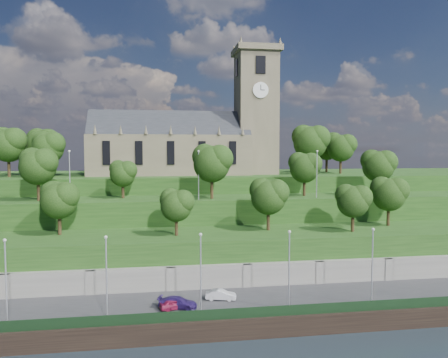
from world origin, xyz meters
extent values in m
plane|color=black|center=(0.00, 0.00, 0.00)|extent=(320.00, 320.00, 0.00)
cube|color=#2D2D30|center=(0.00, 6.00, 1.00)|extent=(160.00, 12.00, 2.00)
cube|color=black|center=(0.00, -0.05, 1.10)|extent=(160.00, 0.50, 2.20)
cube|color=black|center=(0.00, 0.60, 2.60)|extent=(160.00, 0.10, 1.20)
cube|color=slate|center=(0.00, 12.00, 2.50)|extent=(160.00, 2.00, 5.00)
cube|color=slate|center=(-25.00, 11.20, 2.50)|extent=(1.20, 0.60, 5.00)
cube|color=slate|center=(-15.00, 11.20, 2.50)|extent=(1.20, 0.60, 5.00)
cube|color=slate|center=(-5.00, 11.20, 2.50)|extent=(1.20, 0.60, 5.00)
cube|color=slate|center=(5.00, 11.20, 2.50)|extent=(1.20, 0.60, 5.00)
cube|color=slate|center=(15.00, 11.20, 2.50)|extent=(1.20, 0.60, 5.00)
cube|color=slate|center=(25.00, 11.20, 2.50)|extent=(1.20, 0.60, 5.00)
cube|color=#1D4015|center=(0.00, 18.00, 4.00)|extent=(160.00, 12.00, 8.00)
cube|color=#1D4015|center=(0.00, 29.00, 6.00)|extent=(160.00, 10.00, 12.00)
cube|color=#1D4015|center=(0.00, 50.00, 7.50)|extent=(160.00, 32.00, 15.00)
cube|color=brown|center=(-4.00, 46.00, 19.00)|extent=(32.00, 12.00, 8.00)
cube|color=#23252A|center=(-4.00, 46.00, 23.00)|extent=(32.00, 10.18, 10.18)
cone|color=brown|center=(-18.00, 40.00, 23.90)|extent=(0.70, 0.70, 1.80)
cone|color=brown|center=(-13.33, 40.00, 23.90)|extent=(0.70, 0.70, 1.80)
cone|color=brown|center=(-8.67, 40.00, 23.90)|extent=(0.70, 0.70, 1.80)
cone|color=brown|center=(-4.00, 40.00, 23.90)|extent=(0.70, 0.70, 1.80)
cone|color=brown|center=(0.67, 40.00, 23.90)|extent=(0.70, 0.70, 1.80)
cone|color=brown|center=(5.33, 40.00, 23.90)|extent=(0.70, 0.70, 1.80)
cone|color=brown|center=(10.00, 40.00, 23.90)|extent=(0.70, 0.70, 1.80)
cube|color=black|center=(-16.00, 39.92, 19.50)|extent=(1.40, 0.25, 4.50)
cube|color=black|center=(-10.00, 39.92, 19.50)|extent=(1.40, 0.25, 4.50)
cube|color=black|center=(-4.00, 39.92, 19.50)|extent=(1.40, 0.25, 4.50)
cube|color=black|center=(2.00, 39.92, 19.50)|extent=(1.40, 0.25, 4.50)
cube|color=black|center=(8.00, 39.92, 19.50)|extent=(1.40, 0.25, 4.50)
cube|color=brown|center=(14.00, 46.00, 27.50)|extent=(8.00, 8.00, 25.00)
cube|color=brown|center=(14.00, 46.00, 40.60)|extent=(9.20, 9.20, 1.20)
cone|color=brown|center=(10.00, 42.00, 41.80)|extent=(0.80, 0.80, 1.60)
cone|color=brown|center=(10.00, 50.00, 41.80)|extent=(0.80, 0.80, 1.60)
cone|color=brown|center=(18.00, 42.00, 41.80)|extent=(0.80, 0.80, 1.60)
cone|color=brown|center=(18.00, 50.00, 41.80)|extent=(0.80, 0.80, 1.60)
cube|color=black|center=(14.00, 41.92, 37.00)|extent=(2.00, 0.25, 3.50)
cube|color=black|center=(14.00, 50.08, 37.00)|extent=(2.00, 0.25, 3.50)
cube|color=black|center=(9.92, 46.00, 37.00)|extent=(0.25, 2.00, 3.50)
cube|color=black|center=(18.08, 46.00, 37.00)|extent=(0.25, 2.00, 3.50)
cylinder|color=white|center=(14.00, 41.88, 32.00)|extent=(3.20, 0.30, 3.20)
cylinder|color=white|center=(18.12, 46.00, 32.00)|extent=(0.30, 3.20, 3.20)
cube|color=black|center=(14.00, 41.70, 32.50)|extent=(0.12, 0.05, 1.10)
cube|color=black|center=(14.40, 41.70, 32.00)|extent=(0.80, 0.05, 0.12)
cylinder|color=black|center=(-20.39, 20.00, 9.65)|extent=(0.51, 0.51, 3.31)
sphere|color=black|center=(-20.39, 20.00, 12.85)|extent=(5.15, 5.15, 5.15)
sphere|color=black|center=(-19.36, 19.49, 13.63)|extent=(3.86, 3.86, 3.86)
sphere|color=black|center=(-21.29, 20.64, 13.88)|extent=(3.60, 3.60, 3.60)
cylinder|color=black|center=(-4.00, 17.00, 9.43)|extent=(0.49, 0.49, 2.86)
sphere|color=black|center=(-4.00, 17.00, 12.19)|extent=(4.45, 4.45, 4.45)
sphere|color=black|center=(-3.11, 16.56, 12.86)|extent=(3.34, 3.34, 3.34)
sphere|color=black|center=(-4.77, 17.56, 13.08)|extent=(3.11, 3.11, 3.11)
cylinder|color=black|center=(9.83, 19.00, 9.69)|extent=(0.51, 0.51, 3.39)
sphere|color=black|center=(9.83, 19.00, 12.97)|extent=(5.27, 5.27, 5.27)
sphere|color=black|center=(10.88, 18.47, 13.76)|extent=(3.95, 3.95, 3.95)
sphere|color=black|center=(8.91, 19.66, 14.02)|extent=(3.69, 3.69, 3.69)
cylinder|color=black|center=(21.85, 16.00, 9.51)|extent=(0.49, 0.49, 3.03)
sphere|color=black|center=(21.85, 16.00, 12.44)|extent=(4.71, 4.71, 4.71)
sphere|color=black|center=(22.79, 15.53, 13.15)|extent=(3.53, 3.53, 3.53)
sphere|color=black|center=(21.03, 16.59, 13.39)|extent=(3.30, 3.30, 3.30)
cylinder|color=black|center=(29.75, 20.00, 9.68)|extent=(0.51, 0.51, 3.37)
sphere|color=black|center=(29.75, 20.00, 12.94)|extent=(5.24, 5.24, 5.24)
sphere|color=black|center=(30.79, 19.48, 13.72)|extent=(3.93, 3.93, 3.93)
sphere|color=black|center=(28.83, 20.65, 13.99)|extent=(3.67, 3.67, 3.67)
cylinder|color=black|center=(-25.16, 28.00, 13.82)|extent=(0.52, 0.52, 3.64)
sphere|color=black|center=(-25.16, 28.00, 17.34)|extent=(5.66, 5.66, 5.66)
sphere|color=black|center=(-24.03, 27.43, 18.19)|extent=(4.25, 4.25, 4.25)
sphere|color=black|center=(-26.15, 28.71, 18.47)|extent=(3.96, 3.96, 3.96)
cylinder|color=black|center=(-12.30, 30.00, 13.37)|extent=(0.48, 0.48, 2.75)
sphere|color=black|center=(-12.30, 30.00, 16.03)|extent=(4.28, 4.28, 4.28)
sphere|color=black|center=(-11.44, 29.57, 16.67)|extent=(3.21, 3.21, 3.21)
sphere|color=black|center=(-13.05, 30.53, 16.89)|extent=(2.99, 2.99, 2.99)
cylinder|color=black|center=(2.28, 27.00, 13.95)|extent=(0.53, 0.53, 3.91)
sphere|color=black|center=(2.28, 27.00, 17.73)|extent=(6.08, 6.08, 6.08)
sphere|color=black|center=(3.50, 26.39, 18.64)|extent=(4.56, 4.56, 4.56)
sphere|color=black|center=(1.22, 27.76, 18.95)|extent=(4.26, 4.26, 4.26)
cylinder|color=black|center=(18.87, 29.00, 13.66)|extent=(0.51, 0.51, 3.31)
sphere|color=black|center=(18.87, 29.00, 16.86)|extent=(5.15, 5.15, 5.15)
sphere|color=black|center=(19.90, 28.48, 17.63)|extent=(3.86, 3.86, 3.86)
sphere|color=black|center=(17.97, 29.64, 17.89)|extent=(3.61, 3.61, 3.61)
cylinder|color=black|center=(31.59, 27.00, 13.75)|extent=(0.52, 0.52, 3.50)
sphere|color=black|center=(31.59, 27.00, 17.14)|extent=(5.45, 5.45, 5.45)
sphere|color=black|center=(32.68, 26.46, 17.96)|extent=(4.09, 4.09, 4.09)
sphere|color=black|center=(30.63, 27.68, 18.23)|extent=(3.81, 3.81, 3.81)
cylinder|color=black|center=(-33.89, 42.00, 17.01)|extent=(0.54, 0.54, 4.01)
sphere|color=black|center=(-33.89, 42.00, 20.88)|extent=(6.24, 6.24, 6.24)
sphere|color=black|center=(-32.64, 41.38, 21.82)|extent=(4.68, 4.68, 4.68)
sphere|color=black|center=(-34.98, 42.78, 22.13)|extent=(4.37, 4.37, 4.37)
cylinder|color=black|center=(-29.32, 48.00, 17.03)|extent=(0.54, 0.54, 4.05)
sphere|color=black|center=(-29.32, 48.00, 20.95)|extent=(6.31, 6.31, 6.31)
sphere|color=black|center=(-28.05, 47.37, 21.89)|extent=(4.73, 4.73, 4.73)
sphere|color=black|center=(-30.42, 48.79, 22.21)|extent=(4.41, 4.41, 4.41)
cylinder|color=black|center=(-26.40, 40.00, 16.83)|extent=(0.52, 0.52, 3.65)
sphere|color=black|center=(-26.40, 40.00, 20.35)|extent=(5.68, 5.68, 5.68)
sphere|color=black|center=(-25.27, 39.43, 21.21)|extent=(4.26, 4.26, 4.26)
sphere|color=black|center=(-27.40, 40.71, 21.49)|extent=(3.98, 3.98, 3.98)
cylinder|color=black|center=(24.54, 42.00, 17.21)|extent=(0.56, 0.56, 4.41)
sphere|color=black|center=(24.54, 42.00, 21.47)|extent=(6.86, 6.86, 6.86)
sphere|color=black|center=(25.91, 41.31, 22.50)|extent=(5.15, 5.15, 5.15)
sphere|color=black|center=(23.34, 42.86, 22.84)|extent=(4.80, 4.80, 4.80)
cylinder|color=black|center=(31.37, 50.00, 16.98)|extent=(0.54, 0.54, 3.95)
sphere|color=black|center=(31.37, 50.00, 20.80)|extent=(6.15, 6.15, 6.15)
sphere|color=black|center=(32.60, 49.39, 21.72)|extent=(4.61, 4.61, 4.61)
sphere|color=black|center=(30.29, 50.77, 22.03)|extent=(4.30, 4.30, 4.30)
cylinder|color=black|center=(32.07, 44.00, 16.84)|extent=(0.52, 0.52, 3.68)
sphere|color=black|center=(32.07, 44.00, 20.40)|extent=(5.73, 5.73, 5.73)
sphere|color=black|center=(33.22, 43.43, 21.26)|extent=(4.30, 4.30, 4.30)
sphere|color=black|center=(31.07, 44.72, 21.55)|extent=(4.01, 4.01, 4.01)
cylinder|color=#B2B2B7|center=(-22.00, 2.50, 6.38)|extent=(0.16, 0.16, 8.77)
sphere|color=silver|center=(-22.00, 2.50, 10.89)|extent=(0.36, 0.36, 0.36)
cylinder|color=#B2B2B7|center=(-12.00, 2.50, 6.38)|extent=(0.16, 0.16, 8.77)
sphere|color=silver|center=(-12.00, 2.50, 10.89)|extent=(0.36, 0.36, 0.36)
cylinder|color=#B2B2B7|center=(-2.00, 2.50, 6.38)|extent=(0.16, 0.16, 8.77)
sphere|color=silver|center=(-2.00, 2.50, 10.89)|extent=(0.36, 0.36, 0.36)
cylinder|color=#B2B2B7|center=(8.00, 2.50, 6.38)|extent=(0.16, 0.16, 8.77)
sphere|color=silver|center=(8.00, 2.50, 10.89)|extent=(0.36, 0.36, 0.36)
cylinder|color=#B2B2B7|center=(18.00, 2.50, 6.38)|extent=(0.16, 0.16, 8.77)
sphere|color=silver|center=(18.00, 2.50, 10.89)|extent=(0.36, 0.36, 0.36)
cylinder|color=#B2B2B7|center=(-20.00, 26.00, 15.86)|extent=(0.16, 0.16, 7.72)
sphere|color=silver|center=(-20.00, 26.00, 19.84)|extent=(0.36, 0.36, 0.36)
cylinder|color=#B2B2B7|center=(0.00, 26.00, 15.86)|extent=(0.16, 0.16, 7.72)
sphere|color=silver|center=(0.00, 26.00, 19.84)|extent=(0.36, 0.36, 0.36)
cylinder|color=#B2B2B7|center=(20.00, 26.00, 15.86)|extent=(0.16, 0.16, 7.72)
sphere|color=silver|center=(20.00, 26.00, 19.84)|extent=(0.36, 0.36, 0.36)
imported|color=maroon|center=(-4.80, 4.52, 2.57)|extent=(3.60, 2.12, 1.15)
imported|color=#B7B7BC|center=(0.85, 6.82, 2.61)|extent=(3.87, 2.06, 1.21)
imported|color=#2A1958|center=(-4.42, 4.82, 2.65)|extent=(4.78, 2.98, 1.29)
camera|label=1|loc=(-6.55, -44.16, 20.06)|focal=35.00mm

